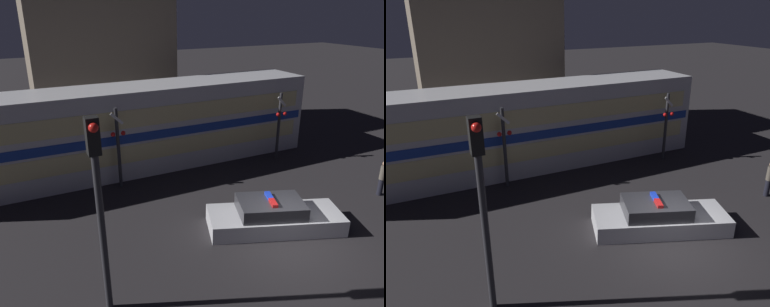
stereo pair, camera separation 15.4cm
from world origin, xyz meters
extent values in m
plane|color=#262326|center=(0.00, 0.00, 0.00)|extent=(120.00, 120.00, 0.00)
cube|color=silver|center=(-2.80, 8.79, 2.09)|extent=(19.27, 2.81, 4.19)
cube|color=#193899|center=(-2.80, 7.37, 2.09)|extent=(18.88, 0.03, 0.42)
cube|color=beige|center=(-2.80, 7.37, 1.34)|extent=(18.31, 0.02, 0.84)
cube|color=beige|center=(-2.80, 7.37, 3.02)|extent=(18.31, 0.02, 0.84)
cube|color=silver|center=(0.22, 1.04, 0.32)|extent=(5.22, 3.40, 0.65)
cube|color=#333338|center=(0.04, 1.11, 0.90)|extent=(2.76, 2.30, 0.50)
cube|color=red|center=(-0.06, 0.86, 1.21)|extent=(0.38, 0.57, 0.12)
cube|color=blue|center=(0.13, 1.36, 1.21)|extent=(0.38, 0.57, 0.12)
cylinder|color=black|center=(6.03, 1.13, 0.38)|extent=(0.23, 0.23, 0.75)
cylinder|color=#595147|center=(6.03, 1.13, 1.06)|extent=(0.27, 0.27, 0.63)
cylinder|color=#2D2D33|center=(4.64, 6.57, 1.81)|extent=(0.15, 0.15, 3.61)
sphere|color=red|center=(4.41, 6.44, 2.53)|extent=(0.20, 0.20, 0.20)
sphere|color=red|center=(4.86, 6.44, 2.53)|extent=(0.20, 0.20, 0.20)
cube|color=white|center=(4.64, 6.48, 3.18)|extent=(0.58, 0.03, 0.58)
cylinder|color=#2D2D33|center=(-3.93, 6.94, 1.86)|extent=(0.15, 0.15, 3.71)
sphere|color=red|center=(-4.16, 6.80, 2.60)|extent=(0.20, 0.20, 0.20)
sphere|color=red|center=(-3.71, 6.80, 2.60)|extent=(0.20, 0.20, 0.20)
cube|color=white|center=(-3.93, 6.84, 3.27)|extent=(0.58, 0.03, 0.58)
cylinder|color=#2D2D33|center=(-6.33, -0.21, 2.27)|extent=(0.18, 0.18, 4.53)
cube|color=black|center=(-6.33, -0.21, 4.98)|extent=(0.30, 0.30, 0.90)
sphere|color=red|center=(-6.33, -0.40, 5.24)|extent=(0.23, 0.23, 0.23)
cube|color=#726656|center=(-2.35, 16.08, 5.21)|extent=(8.54, 5.03, 10.42)
camera|label=1|loc=(-7.84, -8.41, 7.71)|focal=35.00mm
camera|label=2|loc=(-7.71, -8.47, 7.71)|focal=35.00mm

